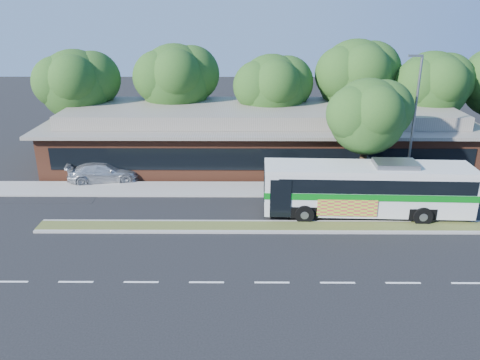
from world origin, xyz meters
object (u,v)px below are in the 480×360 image
at_px(transit_bus, 368,186).
at_px(sedan, 104,172).
at_px(sidewalk_tree, 372,115).
at_px(lamp_post, 413,122).

distance_m(transit_bus, sedan, 18.28).
height_order(sedan, sidewalk_tree, sidewalk_tree).
relative_size(transit_bus, sedan, 2.44).
bearing_deg(lamp_post, sidewalk_tree, -169.21).
distance_m(transit_bus, sidewalk_tree, 4.76).
xyz_separation_m(transit_bus, sidewalk_tree, (0.71, 3.07, 3.57)).
bearing_deg(sedan, sidewalk_tree, -107.94).
height_order(lamp_post, sidewalk_tree, lamp_post).
xyz_separation_m(lamp_post, sidewalk_tree, (-2.80, -0.53, 0.57)).
bearing_deg(sidewalk_tree, transit_bus, -103.04).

